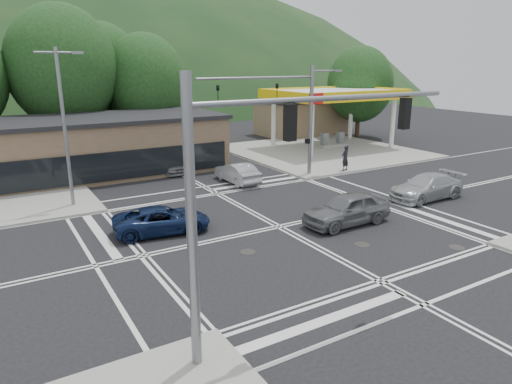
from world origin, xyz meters
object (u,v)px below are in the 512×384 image
pedestrian (345,158)px  car_northbound (168,163)px  car_blue_west (162,220)px  car_queue_a (237,173)px  car_queue_b (205,146)px  car_silver_east (426,187)px  car_grey_center (347,209)px

pedestrian → car_northbound: bearing=-44.2°
car_blue_west → pedestrian: 17.38m
car_queue_a → car_blue_west: bearing=39.8°
car_blue_west → car_queue_b: car_queue_b is taller
car_silver_east → pedestrian: bearing=176.7°
car_silver_east → car_queue_b: car_queue_b is taller
car_grey_center → car_queue_b: size_ratio=1.00×
pedestrian → car_queue_b: bearing=-74.4°
car_blue_west → car_grey_center: car_grey_center is taller
car_grey_center → pedestrian: size_ratio=2.53×
car_silver_east → car_northbound: car_silver_east is taller
car_queue_a → car_queue_b: (2.35, 10.46, 0.13)m
car_northbound → car_grey_center: bearing=-79.2°
car_grey_center → car_queue_a: car_grey_center is taller
pedestrian → car_grey_center: bearing=36.6°
car_queue_b → car_queue_a: bearing=84.0°
car_queue_b → car_northbound: 7.09m
car_grey_center → car_northbound: (-3.77, 16.25, -0.17)m
car_silver_east → car_queue_a: 12.52m
car_queue_a → car_queue_b: car_queue_b is taller
car_blue_west → car_silver_east: size_ratio=0.91×
car_blue_west → car_grey_center: (8.70, -3.77, 0.18)m
car_silver_east → car_queue_b: 20.78m
car_blue_west → car_queue_a: size_ratio=1.10×
car_blue_west → car_grey_center: bearing=-104.2°
car_queue_a → car_northbound: (-2.97, 5.79, -0.04)m
car_grey_center → pedestrian: 11.95m
car_blue_west → car_queue_a: car_queue_a is taller
car_grey_center → car_silver_east: (7.39, 0.99, -0.08)m
pedestrian → car_silver_east: bearing=74.3°
car_queue_b → car_grey_center: bearing=92.4°
car_grey_center → pedestrian: bearing=138.4°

